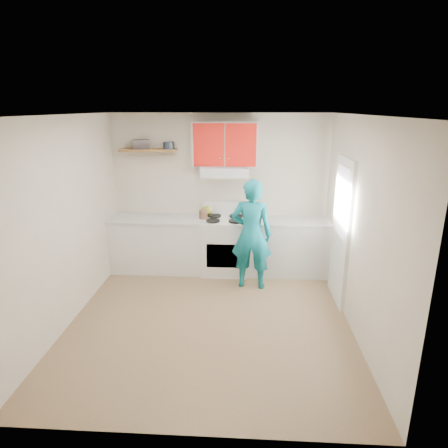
# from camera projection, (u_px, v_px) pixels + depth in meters

# --- Properties ---
(floor) EXTENTS (3.80, 3.80, 0.00)m
(floor) POSITION_uv_depth(u_px,v_px,m) (210.00, 319.00, 5.11)
(floor) COLOR brown
(floor) RESTS_ON ground
(ceiling) EXTENTS (3.60, 3.80, 0.04)m
(ceiling) POSITION_uv_depth(u_px,v_px,m) (208.00, 115.00, 4.36)
(ceiling) COLOR white
(ceiling) RESTS_ON floor
(back_wall) EXTENTS (3.60, 0.04, 2.60)m
(back_wall) POSITION_uv_depth(u_px,v_px,m) (220.00, 192.00, 6.55)
(back_wall) COLOR beige
(back_wall) RESTS_ON floor
(front_wall) EXTENTS (3.60, 0.04, 2.60)m
(front_wall) POSITION_uv_depth(u_px,v_px,m) (185.00, 299.00, 2.92)
(front_wall) COLOR beige
(front_wall) RESTS_ON floor
(left_wall) EXTENTS (0.04, 3.80, 2.60)m
(left_wall) POSITION_uv_depth(u_px,v_px,m) (66.00, 223.00, 4.84)
(left_wall) COLOR beige
(left_wall) RESTS_ON floor
(right_wall) EXTENTS (0.04, 3.80, 2.60)m
(right_wall) POSITION_uv_depth(u_px,v_px,m) (359.00, 228.00, 4.63)
(right_wall) COLOR beige
(right_wall) RESTS_ON floor
(door) EXTENTS (0.05, 0.85, 2.05)m
(door) POSITION_uv_depth(u_px,v_px,m) (341.00, 231.00, 5.38)
(door) COLOR white
(door) RESTS_ON floor
(door_glass) EXTENTS (0.01, 0.55, 0.95)m
(door_glass) POSITION_uv_depth(u_px,v_px,m) (342.00, 202.00, 5.26)
(door_glass) COLOR white
(door_glass) RESTS_ON door
(counter_left) EXTENTS (1.52, 0.60, 0.90)m
(counter_left) POSITION_uv_depth(u_px,v_px,m) (158.00, 244.00, 6.57)
(counter_left) COLOR silver
(counter_left) RESTS_ON floor
(counter_right) EXTENTS (1.32, 0.60, 0.90)m
(counter_right) POSITION_uv_depth(u_px,v_px,m) (287.00, 247.00, 6.44)
(counter_right) COLOR silver
(counter_right) RESTS_ON floor
(stove) EXTENTS (0.76, 0.65, 0.92)m
(stove) POSITION_uv_depth(u_px,v_px,m) (225.00, 246.00, 6.48)
(stove) COLOR white
(stove) RESTS_ON floor
(range_hood) EXTENTS (0.76, 0.44, 0.15)m
(range_hood) POSITION_uv_depth(u_px,v_px,m) (225.00, 171.00, 6.22)
(range_hood) COLOR silver
(range_hood) RESTS_ON back_wall
(upper_cabinets) EXTENTS (1.02, 0.33, 0.70)m
(upper_cabinets) POSITION_uv_depth(u_px,v_px,m) (225.00, 144.00, 6.15)
(upper_cabinets) COLOR #B6170F
(upper_cabinets) RESTS_ON back_wall
(shelf) EXTENTS (0.90, 0.30, 0.04)m
(shelf) POSITION_uv_depth(u_px,v_px,m) (148.00, 150.00, 6.26)
(shelf) COLOR brown
(shelf) RESTS_ON back_wall
(books) EXTENTS (0.32, 0.27, 0.14)m
(books) POSITION_uv_depth(u_px,v_px,m) (141.00, 144.00, 6.26)
(books) COLOR #443C3F
(books) RESTS_ON shelf
(tin) EXTENTS (0.23, 0.23, 0.11)m
(tin) POSITION_uv_depth(u_px,v_px,m) (169.00, 145.00, 6.23)
(tin) COLOR #333D4C
(tin) RESTS_ON shelf
(kettle) EXTENTS (0.22, 0.22, 0.16)m
(kettle) POSITION_uv_depth(u_px,v_px,m) (207.00, 210.00, 6.57)
(kettle) COLOR olive
(kettle) RESTS_ON stove
(crock) EXTENTS (0.16, 0.16, 0.16)m
(crock) POSITION_uv_depth(u_px,v_px,m) (203.00, 215.00, 6.37)
(crock) COLOR brown
(crock) RESTS_ON counter_left
(cutting_board) EXTENTS (0.32, 0.26, 0.02)m
(cutting_board) POSITION_uv_depth(u_px,v_px,m) (272.00, 222.00, 6.23)
(cutting_board) COLOR olive
(cutting_board) RESTS_ON counter_right
(silicone_mat) EXTENTS (0.38, 0.35, 0.01)m
(silicone_mat) POSITION_uv_depth(u_px,v_px,m) (309.00, 221.00, 6.28)
(silicone_mat) COLOR red
(silicone_mat) RESTS_ON counter_right
(person) EXTENTS (0.66, 0.48, 1.70)m
(person) POSITION_uv_depth(u_px,v_px,m) (252.00, 234.00, 5.82)
(person) COLOR #0D6C7A
(person) RESTS_ON floor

